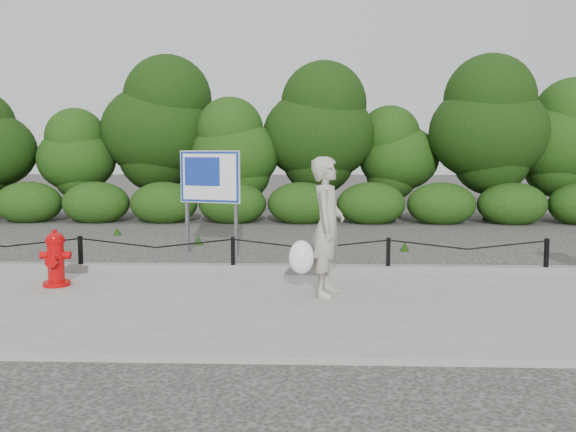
# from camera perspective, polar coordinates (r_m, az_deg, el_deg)

# --- Properties ---
(ground) EXTENTS (90.00, 90.00, 0.00)m
(ground) POSITION_cam_1_polar(r_m,az_deg,el_deg) (9.98, -5.15, -5.82)
(ground) COLOR #2D2B28
(ground) RESTS_ON ground
(sidewalk) EXTENTS (14.00, 4.00, 0.08)m
(sidewalk) POSITION_cam_1_polar(r_m,az_deg,el_deg) (8.04, -6.95, -8.46)
(sidewalk) COLOR gray
(sidewalk) RESTS_ON ground
(curb) EXTENTS (14.00, 0.22, 0.14)m
(curb) POSITION_cam_1_polar(r_m,az_deg,el_deg) (10.00, -5.12, -4.92)
(curb) COLOR slate
(curb) RESTS_ON sidewalk
(chain_barrier) EXTENTS (10.06, 0.06, 0.60)m
(chain_barrier) POSITION_cam_1_polar(r_m,az_deg,el_deg) (9.89, -5.17, -3.23)
(chain_barrier) COLOR black
(chain_barrier) RESTS_ON sidewalk
(treeline) EXTENTS (20.23, 3.89, 4.90)m
(treeline) POSITION_cam_1_polar(r_m,az_deg,el_deg) (18.66, 0.88, 7.70)
(treeline) COLOR black
(treeline) RESTS_ON ground
(fire_hydrant) EXTENTS (0.44, 0.46, 0.83)m
(fire_hydrant) POSITION_cam_1_polar(r_m,az_deg,el_deg) (9.57, -20.92, -3.79)
(fire_hydrant) COLOR #B60608
(fire_hydrant) RESTS_ON sidewalk
(pedestrian) EXTENTS (0.81, 0.77, 1.90)m
(pedestrian) POSITION_cam_1_polar(r_m,az_deg,el_deg) (8.32, 3.54, -1.17)
(pedestrian) COLOR #A6A18E
(pedestrian) RESTS_ON sidewalk
(advertising_sign) EXTENTS (1.25, 0.45, 2.07)m
(advertising_sign) POSITION_cam_1_polar(r_m,az_deg,el_deg) (12.20, -7.32, 3.23)
(advertising_sign) COLOR slate
(advertising_sign) RESTS_ON ground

